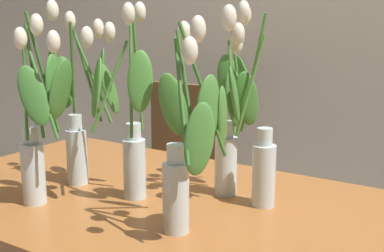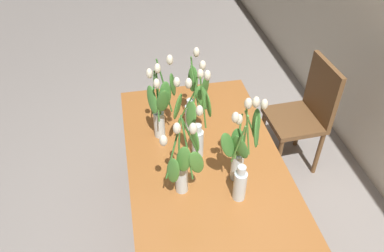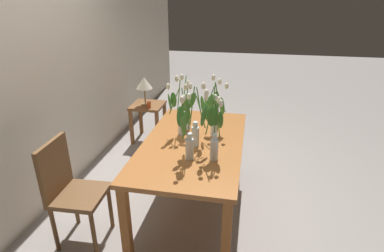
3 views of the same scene
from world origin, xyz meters
name	(u,v)px [view 1 (image 1 of 3)]	position (x,y,z in m)	size (l,w,h in m)	color
room_wall_rear	(331,1)	(0.00, 1.49, 1.35)	(9.00, 0.10, 2.70)	beige
dining_table	(162,227)	(0.00, 0.00, 0.65)	(1.60, 0.90, 0.74)	#A3602D
tulip_vase_0	(187,148)	(0.20, -0.16, 0.96)	(0.26, 0.23, 0.56)	silver
tulip_vase_1	(40,124)	(-0.26, -0.22, 0.98)	(0.19, 0.20, 0.58)	silver
tulip_vase_2	(130,127)	(-0.08, -0.05, 0.96)	(0.20, 0.24, 0.58)	silver
tulip_vase_3	(255,143)	(0.25, 0.11, 0.92)	(0.16, 0.17, 0.58)	silver
tulip_vase_4	(83,119)	(-0.30, -0.01, 0.95)	(0.26, 0.15, 0.55)	silver
tulip_vase_5	(232,127)	(0.15, 0.16, 0.95)	(0.21, 0.21, 0.57)	silver
dining_chair	(174,163)	(-0.60, 0.92, 0.52)	(0.42, 0.42, 0.93)	brown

